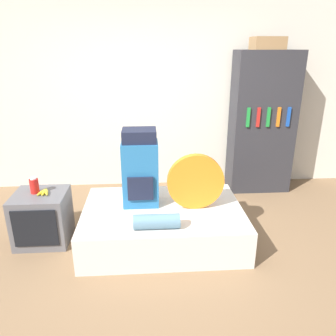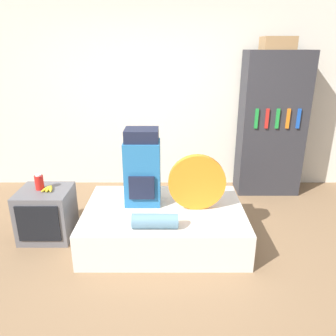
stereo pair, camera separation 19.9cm
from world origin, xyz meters
name	(u,v)px [view 1 (the left image)]	position (x,y,z in m)	size (l,w,h in m)	color
ground_plane	(155,268)	(0.00, 0.00, 0.00)	(16.00, 16.00, 0.00)	#846647
wall_back	(149,98)	(0.00, 2.12, 1.30)	(8.00, 0.05, 2.60)	silver
bed	(163,224)	(0.10, 0.50, 0.19)	(1.68, 1.16, 0.38)	silver
backpack	(140,169)	(-0.13, 0.64, 0.78)	(0.38, 0.33, 0.82)	#23669E
tent_bag	(196,182)	(0.44, 0.49, 0.68)	(0.59, 0.07, 0.59)	orange
sleeping_roll	(157,221)	(0.02, 0.09, 0.45)	(0.44, 0.14, 0.14)	#5B849E
television	(42,218)	(-1.18, 0.57, 0.28)	(0.54, 0.51, 0.55)	#5B5B60
canister	(34,186)	(-1.23, 0.61, 0.63)	(0.09, 0.09, 0.17)	red
banana_bunch	(44,192)	(-1.13, 0.58, 0.57)	(0.13, 0.17, 0.03)	yellow
bookshelf	(262,123)	(1.57, 1.82, 0.98)	(0.86, 0.44, 1.95)	#2D2D33
cardboard_box	(268,43)	(1.52, 1.78, 2.03)	(0.40, 0.31, 0.16)	#99754C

